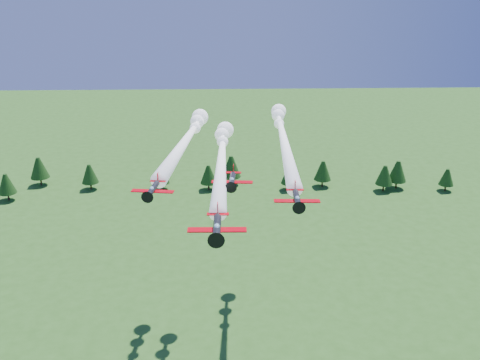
{
  "coord_description": "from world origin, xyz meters",
  "views": [
    {
      "loc": [
        -0.33,
        -73.84,
        74.22
      ],
      "look_at": [
        2.08,
        0.0,
        45.98
      ],
      "focal_mm": 40.0,
      "sensor_mm": 36.0,
      "label": 1
    }
  ],
  "objects_px": {
    "plane_lead": "(222,156)",
    "plane_slot": "(232,180)",
    "plane_right": "(283,136)",
    "plane_left": "(188,137)"
  },
  "relations": [
    {
      "from": "plane_lead",
      "to": "plane_slot",
      "type": "xyz_separation_m",
      "value": [
        1.73,
        -13.15,
        0.3
      ]
    },
    {
      "from": "plane_right",
      "to": "plane_slot",
      "type": "bearing_deg",
      "value": -110.92
    },
    {
      "from": "plane_lead",
      "to": "plane_left",
      "type": "height_order",
      "value": "plane_left"
    },
    {
      "from": "plane_lead",
      "to": "plane_right",
      "type": "bearing_deg",
      "value": 45.23
    },
    {
      "from": "plane_slot",
      "to": "plane_right",
      "type": "bearing_deg",
      "value": 71.07
    },
    {
      "from": "plane_lead",
      "to": "plane_slot",
      "type": "height_order",
      "value": "plane_lead"
    },
    {
      "from": "plane_right",
      "to": "plane_slot",
      "type": "height_order",
      "value": "plane_right"
    },
    {
      "from": "plane_right",
      "to": "plane_slot",
      "type": "xyz_separation_m",
      "value": [
        -11.11,
        -25.54,
        -0.0
      ]
    },
    {
      "from": "plane_left",
      "to": "plane_right",
      "type": "xyz_separation_m",
      "value": [
        19.49,
        5.78,
        -1.55
      ]
    },
    {
      "from": "plane_left",
      "to": "plane_slot",
      "type": "height_order",
      "value": "plane_left"
    }
  ]
}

